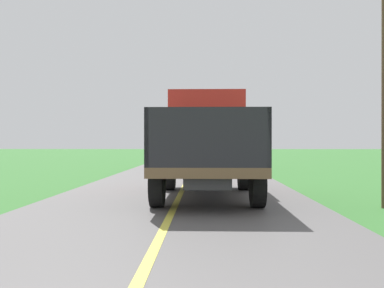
# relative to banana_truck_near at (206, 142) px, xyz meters

# --- Properties ---
(banana_truck_near) EXTENTS (2.38, 5.82, 2.80)m
(banana_truck_near) POSITION_rel_banana_truck_near_xyz_m (0.00, 0.00, 0.00)
(banana_truck_near) COLOR #2D2D30
(banana_truck_near) RESTS_ON road_surface
(banana_truck_far) EXTENTS (2.38, 5.81, 2.80)m
(banana_truck_far) POSITION_rel_banana_truck_near_xyz_m (-0.25, 12.61, 0.00)
(banana_truck_far) COLOR #2D2D30
(banana_truck_far) RESTS_ON road_surface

